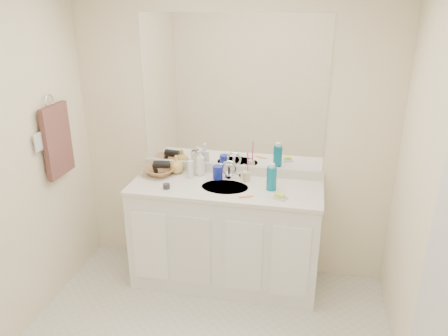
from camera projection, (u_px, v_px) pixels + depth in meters
name	position (u px, v px, depth m)	size (l,w,h in m)	color
wall_back	(232.00, 137.00, 3.57)	(2.60, 0.02, 2.40)	#FCECC5
wall_right	(443.00, 231.00, 2.14)	(0.02, 2.60, 2.40)	#FCECC5
vanity_cabinet	(225.00, 236.00, 3.60)	(1.50, 0.55, 0.85)	white
countertop	(225.00, 188.00, 3.44)	(1.52, 0.57, 0.03)	silver
backsplash	(232.00, 169.00, 3.65)	(1.52, 0.03, 0.08)	silver
sink_basin	(225.00, 188.00, 3.42)	(0.37, 0.37, 0.02)	beige
faucet	(229.00, 172.00, 3.56)	(0.02, 0.02, 0.11)	silver
mirror	(232.00, 93.00, 3.43)	(1.48, 0.01, 1.20)	white
blue_mug	(218.00, 172.00, 3.55)	(0.08, 0.08, 0.11)	#1827A5
tan_cup	(246.00, 177.00, 3.50)	(0.06, 0.06, 0.08)	beige
toothbrush	(248.00, 164.00, 3.46)	(0.01, 0.01, 0.20)	#EC3E78
mouthwash_bottle	(272.00, 178.00, 3.34)	(0.08, 0.08, 0.18)	#0B6C87
soap_dish	(280.00, 198.00, 3.22)	(0.10, 0.08, 0.01)	silver
green_soap	(280.00, 195.00, 3.21)	(0.07, 0.05, 0.02)	#C0E237
orange_comb	(246.00, 197.00, 3.24)	(0.11, 0.02, 0.00)	orange
dark_jar	(166.00, 186.00, 3.38)	(0.05, 0.05, 0.04)	#2A2A30
extra_white_bottle	(191.00, 169.00, 3.56)	(0.05, 0.05, 0.15)	silver
soap_bottle_white	(200.00, 163.00, 3.61)	(0.08, 0.08, 0.22)	white
soap_bottle_cream	(194.00, 163.00, 3.64)	(0.08, 0.09, 0.19)	beige
soap_bottle_yellow	(176.00, 164.00, 3.66)	(0.12, 0.12, 0.16)	#D7B153
wicker_basket	(160.00, 171.00, 3.64)	(0.27, 0.27, 0.07)	#915F3A
hair_dryer	(162.00, 165.00, 3.62)	(0.07, 0.07, 0.13)	black
towel_ring	(49.00, 102.00, 3.20)	(0.11, 0.11, 0.01)	silver
hand_towel	(57.00, 141.00, 3.31)	(0.04, 0.32, 0.55)	#472826
switch_plate	(38.00, 142.00, 3.11)	(0.01, 0.09, 0.13)	silver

